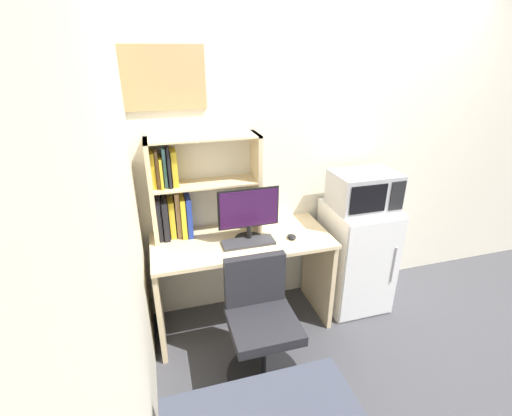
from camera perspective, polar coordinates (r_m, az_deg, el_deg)
name	(u,v)px	position (r m, az deg, el deg)	size (l,w,h in m)	color
wall_back	(378,148)	(3.29, 18.68, 9.00)	(6.40, 0.04, 2.60)	silver
wall_left	(115,313)	(1.27, -21.45, -15.24)	(0.04, 4.40, 2.60)	silver
desk	(242,266)	(2.81, -2.16, -9.09)	(1.33, 0.60, 0.78)	beige
hutch_bookshelf	(187,191)	(2.67, -10.82, 2.73)	(0.80, 0.24, 0.74)	beige
monitor	(249,213)	(2.58, -1.15, -0.81)	(0.45, 0.21, 0.40)	black
keyboard	(248,242)	(2.62, -1.22, -5.46)	(0.38, 0.14, 0.02)	#333338
computer_mouse	(292,237)	(2.70, 5.66, -4.54)	(0.06, 0.08, 0.03)	black
mini_fridge	(355,256)	(3.21, 15.46, -7.35)	(0.51, 0.54, 0.91)	white
microwave	(364,190)	(2.96, 16.67, 2.73)	(0.50, 0.36, 0.29)	#ADADB2
desk_chair	(261,329)	(2.51, 0.78, -18.60)	(0.50, 0.50, 0.85)	black
wall_corkboard	(152,78)	(2.59, -16.15, 19.13)	(0.70, 0.02, 0.41)	tan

